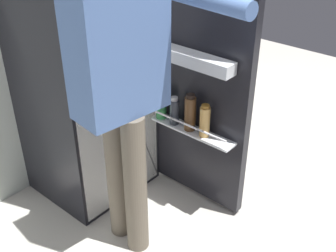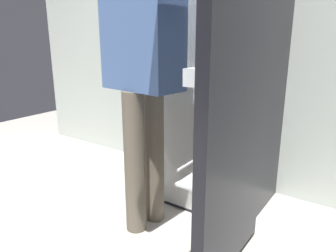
{
  "view_description": "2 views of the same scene",
  "coord_description": "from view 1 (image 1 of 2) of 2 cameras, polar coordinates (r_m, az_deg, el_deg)",
  "views": [
    {
      "loc": [
        -1.42,
        -1.33,
        1.81
      ],
      "look_at": [
        0.05,
        -0.07,
        0.66
      ],
      "focal_mm": 45.32,
      "sensor_mm": 36.0,
      "label": 1
    },
    {
      "loc": [
        0.89,
        -1.36,
        1.12
      ],
      "look_at": [
        0.0,
        -0.08,
        0.67
      ],
      "focal_mm": 34.15,
      "sensor_mm": 36.0,
      "label": 2
    }
  ],
  "objects": [
    {
      "name": "ground_plane",
      "position": [
        2.66,
        -1.89,
        -12.06
      ],
      "size": [
        6.58,
        6.58,
        0.0
      ],
      "primitive_type": "plane",
      "color": "#B7B2A8"
    },
    {
      "name": "refrigerator",
      "position": [
        2.5,
        -10.07,
        8.81
      ],
      "size": [
        0.71,
        1.22,
        1.78
      ],
      "color": "black",
      "rests_on": "ground_plane"
    },
    {
      "name": "person",
      "position": [
        1.97,
        -6.28,
        6.51
      ],
      "size": [
        0.55,
        0.79,
        1.67
      ],
      "color": "#665B4C",
      "rests_on": "ground_plane"
    }
  ]
}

